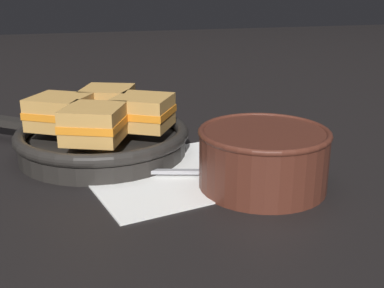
% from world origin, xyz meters
% --- Properties ---
extents(ground_plane, '(4.00, 4.00, 0.00)m').
position_xyz_m(ground_plane, '(0.00, 0.00, 0.00)').
color(ground_plane, black).
extents(napkin, '(0.27, 0.25, 0.00)m').
position_xyz_m(napkin, '(0.01, 0.01, 0.00)').
color(napkin, white).
rests_on(napkin, ground_plane).
extents(soup_bowl, '(0.16, 0.16, 0.07)m').
position_xyz_m(soup_bowl, '(0.09, -0.06, 0.04)').
color(soup_bowl, '#4C2319').
rests_on(soup_bowl, ground_plane).
extents(spoon, '(0.16, 0.06, 0.01)m').
position_xyz_m(spoon, '(0.04, -0.01, 0.01)').
color(spoon, '#9E9EA3').
rests_on(spoon, napkin).
extents(skillet, '(0.31, 0.28, 0.04)m').
position_xyz_m(skillet, '(-0.08, 0.12, 0.02)').
color(skillet, black).
rests_on(skillet, ground_plane).
extents(sandwich_near_left, '(0.11, 0.10, 0.05)m').
position_xyz_m(sandwich_near_left, '(-0.02, 0.10, 0.07)').
color(sandwich_near_left, '#C18E47').
rests_on(sandwich_near_left, skillet).
extents(sandwich_near_right, '(0.10, 0.10, 0.05)m').
position_xyz_m(sandwich_near_right, '(-0.07, 0.18, 0.07)').
color(sandwich_near_right, '#C18E47').
rests_on(sandwich_near_right, skillet).
extents(sandwich_far_left, '(0.11, 0.10, 0.05)m').
position_xyz_m(sandwich_far_left, '(-0.14, 0.13, 0.07)').
color(sandwich_far_left, '#C18E47').
rests_on(sandwich_far_left, skillet).
extents(sandwich_far_right, '(0.10, 0.10, 0.05)m').
position_xyz_m(sandwich_far_right, '(-0.10, 0.06, 0.07)').
color(sandwich_far_right, '#C18E47').
rests_on(sandwich_far_right, skillet).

